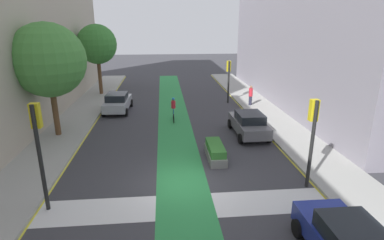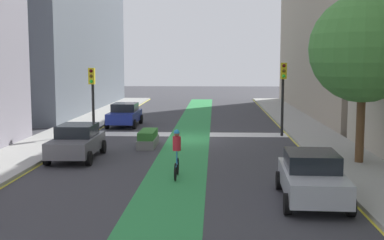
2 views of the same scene
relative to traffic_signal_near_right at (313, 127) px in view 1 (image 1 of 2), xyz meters
The scene contains 17 objects.
ground_plane 6.35m from the traffic_signal_near_right, behind, with size 120.00×120.00×0.00m, color #38383D.
bike_lane_paint 6.41m from the traffic_signal_near_right, behind, with size 2.40×60.00×0.01m, color #2D8C47.
crosswalk_band 6.41m from the traffic_signal_near_right, 167.96° to the right, with size 12.00×1.80×0.01m, color silver.
sidewalk_left 13.43m from the traffic_signal_near_right, behind, with size 3.00×60.00×0.15m, color #9E9E99.
curb_stripe_left 11.99m from the traffic_signal_near_right, behind, with size 0.16×60.00×0.01m, color yellow.
sidewalk_right 3.45m from the traffic_signal_near_right, 23.05° to the left, with size 3.00×60.00×0.15m, color #9E9E99.
curb_stripe_right 2.98m from the traffic_signal_near_right, 64.38° to the left, with size 0.16×60.00×0.01m, color yellow.
traffic_signal_near_right is the anchor object (origin of this frame).
traffic_signal_near_left 11.23m from the traffic_signal_near_right, behind, with size 0.35×0.52×4.36m.
traffic_signal_far_right 15.41m from the traffic_signal_near_right, 91.74° to the left, with size 0.35×0.52×3.85m.
car_grey_right_far 7.06m from the traffic_signal_near_right, 97.40° to the left, with size 2.07×4.22×1.57m.
car_silver_left_far 16.96m from the traffic_signal_near_right, 127.67° to the left, with size 2.17×4.27×1.57m.
cyclist_in_lane 11.84m from the traffic_signal_near_right, 119.32° to the left, with size 0.32×1.73×1.86m.
pedestrian_sidewalk_right_a 13.94m from the traffic_signal_near_right, 84.91° to the left, with size 0.34×0.34×1.74m.
street_tree_near 15.55m from the traffic_signal_near_right, 150.40° to the left, with size 4.55×4.55×7.11m.
street_tree_far 23.57m from the traffic_signal_near_right, 123.10° to the left, with size 3.86×3.86×6.89m.
median_planter 5.49m from the traffic_signal_near_right, 138.59° to the left, with size 0.89×2.54×0.85m.
Camera 1 is at (-0.81, -12.88, 7.21)m, focal length 28.72 mm.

